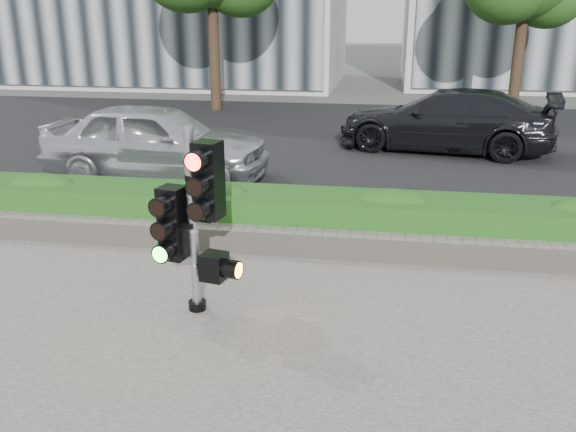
{
  "coord_description": "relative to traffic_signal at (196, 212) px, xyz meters",
  "views": [
    {
      "loc": [
        1.35,
        -6.01,
        3.31
      ],
      "look_at": [
        0.28,
        0.6,
        1.03
      ],
      "focal_mm": 38.0,
      "sensor_mm": 36.0,
      "label": 1
    }
  ],
  "objects": [
    {
      "name": "car_silver",
      "position": [
        -2.54,
        5.39,
        -0.41
      ],
      "size": [
        4.6,
        2.01,
        1.54
      ],
      "primitive_type": "imported",
      "rotation": [
        0.0,
        0.0,
        1.53
      ],
      "color": "silver",
      "rests_on": "road"
    },
    {
      "name": "car_dark",
      "position": [
        3.41,
        9.05,
        -0.44
      ],
      "size": [
        5.43,
        3.05,
        1.48
      ],
      "primitive_type": "imported",
      "rotation": [
        0.0,
        0.0,
        -1.77
      ],
      "color": "black",
      "rests_on": "road"
    },
    {
      "name": "traffic_signal",
      "position": [
        0.0,
        0.0,
        0.0
      ],
      "size": [
        0.77,
        0.61,
        2.13
      ],
      "rotation": [
        0.0,
        0.0,
        -0.21
      ],
      "color": "black",
      "rests_on": "sidewalk"
    },
    {
      "name": "curb",
      "position": [
        0.65,
        3.08,
        -1.15
      ],
      "size": [
        60.0,
        0.25,
        0.12
      ],
      "primitive_type": "cube",
      "color": "gray",
      "rests_on": "ground"
    },
    {
      "name": "hedge",
      "position": [
        0.65,
        2.48,
        -0.84
      ],
      "size": [
        12.0,
        1.0,
        0.68
      ],
      "primitive_type": "cube",
      "color": "green",
      "rests_on": "sidewalk"
    },
    {
      "name": "road",
      "position": [
        0.65,
        9.93,
        -1.2
      ],
      "size": [
        60.0,
        13.0,
        0.02
      ],
      "primitive_type": "cube",
      "color": "black",
      "rests_on": "ground"
    },
    {
      "name": "ground",
      "position": [
        0.65,
        -0.07,
        -1.21
      ],
      "size": [
        120.0,
        120.0,
        0.0
      ],
      "primitive_type": "plane",
      "color": "#51514C",
      "rests_on": "ground"
    },
    {
      "name": "stone_wall",
      "position": [
        0.65,
        1.83,
        -1.01
      ],
      "size": [
        12.0,
        0.32,
        0.34
      ],
      "primitive_type": "cube",
      "color": "gray",
      "rests_on": "sidewalk"
    }
  ]
}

